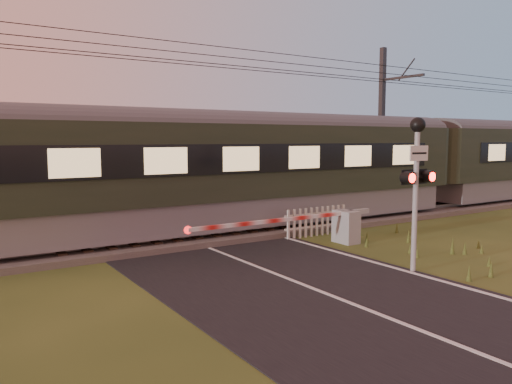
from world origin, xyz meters
TOP-DOWN VIEW (x-y plane):
  - ground at (0.00, 0.00)m, footprint 160.00×160.00m
  - road at (0.02, -0.23)m, footprint 6.00×140.00m
  - track_bed at (0.00, 6.50)m, footprint 140.00×3.40m
  - overhead_wires at (0.00, 6.50)m, footprint 120.00×0.62m
  - train at (11.64, 6.50)m, footprint 40.48×2.79m
  - boom_gate at (3.59, 3.27)m, footprint 6.29×0.77m
  - crossing_signal at (2.91, -0.10)m, footprint 0.93×0.37m
  - picket_fence at (3.86, 4.60)m, footprint 2.56×0.08m
  - catenary_mast at (11.25, 8.73)m, footprint 0.23×2.47m

SIDE VIEW (x-z plane):
  - ground at x=0.00m, z-range 0.00..0.00m
  - road at x=0.02m, z-range 0.00..0.03m
  - track_bed at x=0.00m, z-range -0.13..0.26m
  - picket_fence at x=3.86m, z-range 0.01..0.96m
  - boom_gate at x=3.59m, z-range 0.05..1.07m
  - train at x=11.64m, z-range 0.29..4.05m
  - crossing_signal at x=2.91m, z-range 0.69..4.35m
  - catenary_mast at x=11.25m, z-range 0.14..7.52m
  - overhead_wires at x=0.00m, z-range 5.41..6.04m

